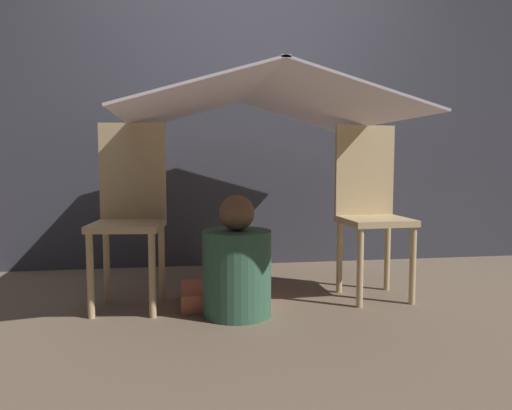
# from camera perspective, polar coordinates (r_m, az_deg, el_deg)

# --- Properties ---
(ground_plane) EXTENTS (8.80, 8.80, 0.00)m
(ground_plane) POSITION_cam_1_polar(r_m,az_deg,el_deg) (2.67, 0.72, -12.43)
(ground_plane) COLOR #7A6651
(wall_back) EXTENTS (7.00, 0.05, 2.50)m
(wall_back) POSITION_cam_1_polar(r_m,az_deg,el_deg) (3.85, -2.49, 11.78)
(wall_back) COLOR #3D3D47
(wall_back) RESTS_ON ground_plane
(chair_left) EXTENTS (0.41, 0.41, 1.01)m
(chair_left) POSITION_cam_1_polar(r_m,az_deg,el_deg) (2.83, -14.22, -0.29)
(chair_left) COLOR #D1B27F
(chair_left) RESTS_ON ground_plane
(chair_right) EXTENTS (0.39, 0.39, 1.01)m
(chair_right) POSITION_cam_1_polar(r_m,az_deg,el_deg) (3.03, 12.92, 0.09)
(chair_right) COLOR #D1B27F
(chair_right) RESTS_ON ground_plane
(sheet_canopy) EXTENTS (1.40, 1.56, 0.21)m
(sheet_canopy) POSITION_cam_1_polar(r_m,az_deg,el_deg) (2.78, 0.00, 11.58)
(sheet_canopy) COLOR silver
(person_front) EXTENTS (0.35, 0.35, 0.63)m
(person_front) POSITION_cam_1_polar(r_m,az_deg,el_deg) (2.61, -2.19, -7.10)
(person_front) COLOR #38664C
(person_front) RESTS_ON ground_plane
(floor_cushion) EXTENTS (0.46, 0.37, 0.10)m
(floor_cushion) POSITION_cam_1_polar(r_m,az_deg,el_deg) (2.86, -3.84, -10.21)
(floor_cushion) COLOR #CC664C
(floor_cushion) RESTS_ON ground_plane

